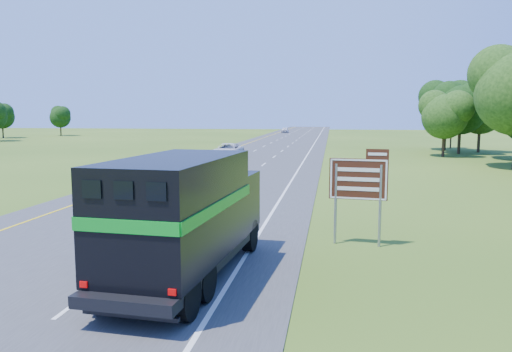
# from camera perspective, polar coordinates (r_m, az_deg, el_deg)

# --- Properties ---
(road) EXTENTS (15.00, 260.00, 0.04)m
(road) POSITION_cam_1_polar(r_m,az_deg,el_deg) (60.97, 0.71, 2.47)
(road) COLOR #38383A
(road) RESTS_ON ground
(lane_markings) EXTENTS (11.15, 260.00, 0.01)m
(lane_markings) POSITION_cam_1_polar(r_m,az_deg,el_deg) (60.97, 0.71, 2.49)
(lane_markings) COLOR yellow
(lane_markings) RESTS_ON road
(horse_truck) EXTENTS (3.27, 8.63, 3.74)m
(horse_truck) POSITION_cam_1_polar(r_m,az_deg,el_deg) (15.05, -7.99, -4.28)
(horse_truck) COLOR black
(horse_truck) RESTS_ON road
(white_suv) EXTENTS (2.91, 5.94, 1.63)m
(white_suv) POSITION_cam_1_polar(r_m,az_deg,el_deg) (56.32, -3.23, 2.92)
(white_suv) COLOR white
(white_suv) RESTS_ON road
(far_car) EXTENTS (1.71, 4.21, 1.43)m
(far_car) POSITION_cam_1_polar(r_m,az_deg,el_deg) (129.97, 3.33, 5.28)
(far_car) COLOR silver
(far_car) RESTS_ON road
(exit_sign) EXTENTS (2.17, 0.34, 3.70)m
(exit_sign) POSITION_cam_1_polar(r_m,az_deg,el_deg) (19.19, 11.72, -0.79)
(exit_sign) COLOR gray
(exit_sign) RESTS_ON ground
(delineator) EXTENTS (0.09, 0.05, 1.13)m
(delineator) POSITION_cam_1_polar(r_m,az_deg,el_deg) (29.84, 9.99, -1.43)
(delineator) COLOR #EB410C
(delineator) RESTS_ON ground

